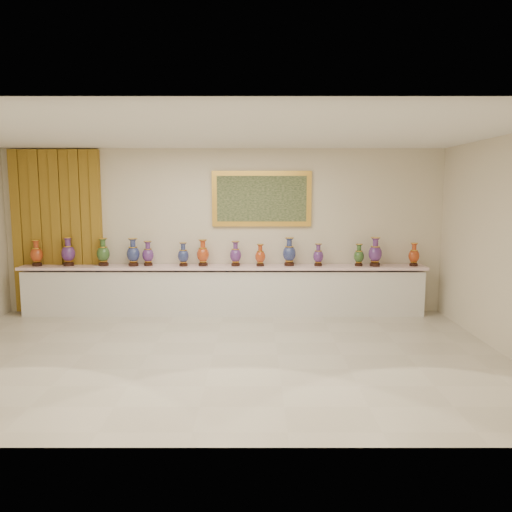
{
  "coord_description": "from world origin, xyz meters",
  "views": [
    {
      "loc": [
        0.59,
        -6.63,
        2.25
      ],
      "look_at": [
        0.59,
        1.7,
        1.15
      ],
      "focal_mm": 35.0,
      "sensor_mm": 36.0,
      "label": 1
    }
  ],
  "objects": [
    {
      "name": "vase_12",
      "position": [
        2.73,
        2.22,
        1.13
      ],
      "size": [
        0.31,
        0.31,
        0.52
      ],
      "rotation": [
        0.0,
        0.0,
        -0.37
      ],
      "color": "black",
      "rests_on": "counter"
    },
    {
      "name": "vase_8",
      "position": [
        0.67,
        2.23,
        1.08
      ],
      "size": [
        0.23,
        0.23,
        0.4
      ],
      "rotation": [
        0.0,
        0.0,
        -0.29
      ],
      "color": "black",
      "rests_on": "counter"
    },
    {
      "name": "vase_11",
      "position": [
        2.44,
        2.24,
        1.08
      ],
      "size": [
        0.2,
        0.2,
        0.4
      ],
      "rotation": [
        0.0,
        0.0,
        -0.1
      ],
      "color": "black",
      "rests_on": "counter"
    },
    {
      "name": "label_card",
      "position": [
        -2.24,
        2.13,
        0.9
      ],
      "size": [
        0.1,
        0.06,
        0.0
      ],
      "primitive_type": "cube",
      "color": "white",
      "rests_on": "counter"
    },
    {
      "name": "vase_6",
      "position": [
        -0.36,
        2.25,
        1.11
      ],
      "size": [
        0.22,
        0.22,
        0.48
      ],
      "rotation": [
        0.0,
        0.0,
        0.01
      ],
      "color": "black",
      "rests_on": "counter"
    },
    {
      "name": "vase_1",
      "position": [
        -2.79,
        2.27,
        1.13
      ],
      "size": [
        0.3,
        0.3,
        0.52
      ],
      "rotation": [
        0.0,
        0.0,
        -0.32
      ],
      "color": "black",
      "rests_on": "counter"
    },
    {
      "name": "vase_4",
      "position": [
        -1.36,
        2.28,
        1.1
      ],
      "size": [
        0.23,
        0.23,
        0.44
      ],
      "rotation": [
        0.0,
        0.0,
        -0.11
      ],
      "color": "black",
      "rests_on": "counter"
    },
    {
      "name": "vase_5",
      "position": [
        -0.71,
        2.22,
        1.09
      ],
      "size": [
        0.21,
        0.21,
        0.43
      ],
      "rotation": [
        0.0,
        0.0,
        0.05
      ],
      "color": "black",
      "rests_on": "counter"
    },
    {
      "name": "counter",
      "position": [
        0.0,
        2.27,
        0.44
      ],
      "size": [
        7.28,
        0.48,
        0.9
      ],
      "color": "white",
      "rests_on": "ground"
    },
    {
      "name": "ground",
      "position": [
        0.0,
        0.0,
        0.0
      ],
      "size": [
        8.0,
        8.0,
        0.0
      ],
      "primitive_type": "plane",
      "color": "beige",
      "rests_on": "ground"
    },
    {
      "name": "vase_2",
      "position": [
        -2.16,
        2.26,
        1.12
      ],
      "size": [
        0.28,
        0.28,
        0.5
      ],
      "rotation": [
        0.0,
        0.0,
        0.23
      ],
      "color": "black",
      "rests_on": "counter"
    },
    {
      "name": "vase_7",
      "position": [
        0.23,
        2.24,
        1.1
      ],
      "size": [
        0.24,
        0.24,
        0.45
      ],
      "rotation": [
        0.0,
        0.0,
        0.16
      ],
      "color": "black",
      "rests_on": "counter"
    },
    {
      "name": "vase_9",
      "position": [
        1.19,
        2.27,
        1.13
      ],
      "size": [
        0.27,
        0.27,
        0.51
      ],
      "rotation": [
        0.0,
        0.0,
        -0.15
      ],
      "color": "black",
      "rests_on": "counter"
    },
    {
      "name": "vase_0",
      "position": [
        -3.35,
        2.24,
        1.11
      ],
      "size": [
        0.26,
        0.26,
        0.47
      ],
      "rotation": [
        0.0,
        0.0,
        0.21
      ],
      "color": "black",
      "rests_on": "counter"
    },
    {
      "name": "vase_3",
      "position": [
        -1.61,
        2.23,
        1.12
      ],
      "size": [
        0.27,
        0.27,
        0.5
      ],
      "rotation": [
        0.0,
        0.0,
        -0.2
      ],
      "color": "black",
      "rests_on": "counter"
    },
    {
      "name": "room",
      "position": [
        -2.43,
        2.44,
        1.6
      ],
      "size": [
        8.0,
        8.0,
        8.0
      ],
      "color": "beige",
      "rests_on": "ground"
    },
    {
      "name": "vase_10",
      "position": [
        1.71,
        2.25,
        1.08
      ],
      "size": [
        0.22,
        0.22,
        0.4
      ],
      "rotation": [
        0.0,
        0.0,
        0.24
      ],
      "color": "black",
      "rests_on": "counter"
    },
    {
      "name": "vase_13",
      "position": [
        3.43,
        2.24,
        1.09
      ],
      "size": [
        0.24,
        0.24,
        0.42
      ],
      "rotation": [
        0.0,
        0.0,
        0.27
      ],
      "color": "black",
      "rests_on": "counter"
    }
  ]
}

